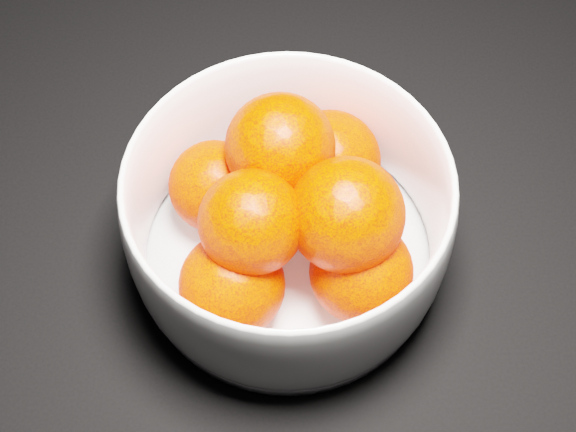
{
  "coord_description": "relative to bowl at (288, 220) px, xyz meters",
  "views": [
    {
      "loc": [
        -0.25,
        -0.15,
        0.46
      ],
      "look_at": [
        -0.25,
        0.11,
        0.05
      ],
      "focal_mm": 50.0,
      "sensor_mm": 36.0,
      "label": 1
    }
  ],
  "objects": [
    {
      "name": "bowl",
      "position": [
        0.0,
        0.0,
        0.0
      ],
      "size": [
        0.19,
        0.19,
        0.09
      ],
      "rotation": [
        0.0,
        0.0,
        0.13
      ],
      "color": "white",
      "rests_on": "ground"
    },
    {
      "name": "orange_pile",
      "position": [
        0.0,
        0.0,
        0.01
      ],
      "size": [
        0.15,
        0.15,
        0.1
      ],
      "color": "#FF2600",
      "rests_on": "bowl"
    }
  ]
}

